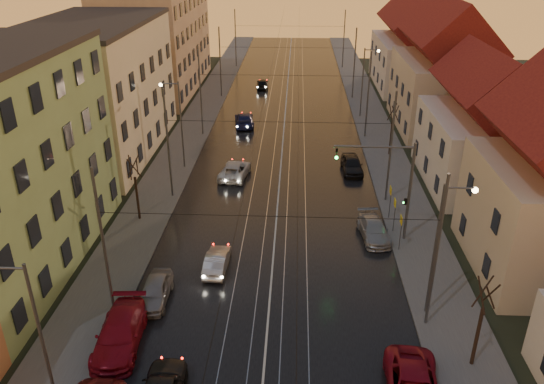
# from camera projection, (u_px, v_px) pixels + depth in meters

# --- Properties ---
(road) EXTENTS (16.00, 120.00, 0.04)m
(road) POSITION_uv_depth(u_px,v_px,m) (284.00, 133.00, 57.17)
(road) COLOR black
(road) RESTS_ON ground
(sidewalk_left) EXTENTS (4.00, 120.00, 0.15)m
(sidewalk_left) POSITION_uv_depth(u_px,v_px,m) (192.00, 131.00, 57.58)
(sidewalk_left) COLOR #4C4C4C
(sidewalk_left) RESTS_ON ground
(sidewalk_right) EXTENTS (4.00, 120.00, 0.15)m
(sidewalk_right) POSITION_uv_depth(u_px,v_px,m) (377.00, 134.00, 56.72)
(sidewalk_right) COLOR #4C4C4C
(sidewalk_right) RESTS_ON ground
(tram_rail_0) EXTENTS (0.06, 120.00, 0.03)m
(tram_rail_0) POSITION_uv_depth(u_px,v_px,m) (263.00, 132.00, 57.25)
(tram_rail_0) COLOR gray
(tram_rail_0) RESTS_ON road
(tram_rail_1) EXTENTS (0.06, 120.00, 0.03)m
(tram_rail_1) POSITION_uv_depth(u_px,v_px,m) (276.00, 133.00, 57.19)
(tram_rail_1) COLOR gray
(tram_rail_1) RESTS_ON road
(tram_rail_2) EXTENTS (0.06, 120.00, 0.03)m
(tram_rail_2) POSITION_uv_depth(u_px,v_px,m) (291.00, 133.00, 57.13)
(tram_rail_2) COLOR gray
(tram_rail_2) RESTS_ON road
(tram_rail_3) EXTENTS (0.06, 120.00, 0.03)m
(tram_rail_3) POSITION_uv_depth(u_px,v_px,m) (304.00, 133.00, 57.06)
(tram_rail_3) COLOR gray
(tram_rail_3) RESTS_ON road
(apartment_left_2) EXTENTS (10.00, 20.00, 12.00)m
(apartment_left_2) POSITION_uv_depth(u_px,v_px,m) (97.00, 91.00, 49.93)
(apartment_left_2) COLOR beige
(apartment_left_2) RESTS_ON ground
(apartment_left_3) EXTENTS (10.00, 24.00, 14.00)m
(apartment_left_3) POSITION_uv_depth(u_px,v_px,m) (158.00, 37.00, 71.09)
(apartment_left_3) COLOR #9F8066
(apartment_left_3) RESTS_ON ground
(house_right_2) EXTENTS (9.18, 12.24, 9.20)m
(house_right_2) POSITION_uv_depth(u_px,v_px,m) (486.00, 131.00, 43.64)
(house_right_2) COLOR silver
(house_right_2) RESTS_ON ground
(house_right_3) EXTENTS (9.18, 14.28, 11.50)m
(house_right_3) POSITION_uv_depth(u_px,v_px,m) (444.00, 75.00, 56.64)
(house_right_3) COLOR #C1B295
(house_right_3) RESTS_ON ground
(house_right_4) EXTENTS (9.18, 16.32, 10.00)m
(house_right_4) POSITION_uv_depth(u_px,v_px,m) (411.00, 50.00, 73.17)
(house_right_4) COLOR silver
(house_right_4) RESTS_ON ground
(catenary_pole_l_1) EXTENTS (0.16, 0.16, 9.00)m
(catenary_pole_l_1) POSITION_uv_depth(u_px,v_px,m) (104.00, 246.00, 27.70)
(catenary_pole_l_1) COLOR #595B60
(catenary_pole_l_1) RESTS_ON ground
(catenary_pole_r_1) EXTENTS (0.16, 0.16, 9.00)m
(catenary_pole_r_1) POSITION_uv_depth(u_px,v_px,m) (436.00, 255.00, 26.96)
(catenary_pole_r_1) COLOR #595B60
(catenary_pole_r_1) RESTS_ON ground
(catenary_pole_l_2) EXTENTS (0.16, 0.16, 9.00)m
(catenary_pole_l_2) POSITION_uv_depth(u_px,v_px,m) (168.00, 145.00, 41.20)
(catenary_pole_l_2) COLOR #595B60
(catenary_pole_l_2) RESTS_ON ground
(catenary_pole_r_2) EXTENTS (0.16, 0.16, 9.00)m
(catenary_pole_r_2) POSITION_uv_depth(u_px,v_px,m) (391.00, 149.00, 40.46)
(catenary_pole_r_2) COLOR #595B60
(catenary_pole_r_2) RESTS_ON ground
(catenary_pole_l_3) EXTENTS (0.16, 0.16, 9.00)m
(catenary_pole_l_3) POSITION_uv_depth(u_px,v_px,m) (201.00, 94.00, 54.70)
(catenary_pole_l_3) COLOR #595B60
(catenary_pole_l_3) RESTS_ON ground
(catenary_pole_r_3) EXTENTS (0.16, 0.16, 9.00)m
(catenary_pole_r_3) POSITION_uv_depth(u_px,v_px,m) (368.00, 96.00, 53.96)
(catenary_pole_r_3) COLOR #595B60
(catenary_pole_r_3) RESTS_ON ground
(catenary_pole_l_4) EXTENTS (0.16, 0.16, 9.00)m
(catenary_pole_l_4) POSITION_uv_depth(u_px,v_px,m) (220.00, 63.00, 68.20)
(catenary_pole_l_4) COLOR #595B60
(catenary_pole_l_4) RESTS_ON ground
(catenary_pole_r_4) EXTENTS (0.16, 0.16, 9.00)m
(catenary_pole_r_4) POSITION_uv_depth(u_px,v_px,m) (354.00, 64.00, 67.46)
(catenary_pole_r_4) COLOR #595B60
(catenary_pole_r_4) RESTS_ON ground
(catenary_pole_l_5) EXTENTS (0.16, 0.16, 9.00)m
(catenary_pole_l_5) POSITION_uv_depth(u_px,v_px,m) (236.00, 39.00, 84.40)
(catenary_pole_l_5) COLOR #595B60
(catenary_pole_l_5) RESTS_ON ground
(catenary_pole_r_5) EXTENTS (0.16, 0.16, 9.00)m
(catenary_pole_r_5) POSITION_uv_depth(u_px,v_px,m) (344.00, 40.00, 83.66)
(catenary_pole_r_5) COLOR #595B60
(catenary_pole_r_5) RESTS_ON ground
(street_lamp_0) EXTENTS (1.75, 0.32, 8.00)m
(street_lamp_0) POSITION_uv_depth(u_px,v_px,m) (32.00, 329.00, 21.25)
(street_lamp_0) COLOR #595B60
(street_lamp_0) RESTS_ON ground
(street_lamp_1) EXTENTS (1.75, 0.32, 8.00)m
(street_lamp_1) POSITION_uv_depth(u_px,v_px,m) (443.00, 238.00, 27.67)
(street_lamp_1) COLOR #595B60
(street_lamp_1) RESTS_ON ground
(street_lamp_2) EXTENTS (1.75, 0.32, 8.00)m
(street_lamp_2) POSITION_uv_depth(u_px,v_px,m) (177.00, 117.00, 46.45)
(street_lamp_2) COLOR #595B60
(street_lamp_2) RESTS_ON ground
(street_lamp_3) EXTENTS (1.75, 0.32, 8.00)m
(street_lamp_3) POSITION_uv_depth(u_px,v_px,m) (366.00, 76.00, 60.07)
(street_lamp_3) COLOR #595B60
(street_lamp_3) RESTS_ON ground
(traffic_light_mast) EXTENTS (5.30, 0.32, 7.20)m
(traffic_light_mast) POSITION_uv_depth(u_px,v_px,m) (396.00, 180.00, 35.04)
(traffic_light_mast) COLOR #595B60
(traffic_light_mast) RESTS_ON ground
(bare_tree_0) EXTENTS (1.09, 1.09, 5.11)m
(bare_tree_0) POSITION_uv_depth(u_px,v_px,m) (136.00, 190.00, 38.54)
(bare_tree_0) COLOR black
(bare_tree_0) RESTS_ON ground
(bare_tree_1) EXTENTS (1.09, 1.09, 5.11)m
(bare_tree_1) POSITION_uv_depth(u_px,v_px,m) (479.00, 326.00, 25.07)
(bare_tree_1) COLOR black
(bare_tree_1) RESTS_ON ground
(bare_tree_2) EXTENTS (1.09, 1.09, 5.11)m
(bare_tree_2) POSITION_uv_depth(u_px,v_px,m) (392.00, 131.00, 50.26)
(bare_tree_2) COLOR black
(bare_tree_2) RESTS_ON ground
(driving_car_1) EXTENTS (1.40, 3.77, 1.23)m
(driving_car_1) POSITION_uv_depth(u_px,v_px,m) (217.00, 261.00, 33.47)
(driving_car_1) COLOR #A8A8AD
(driving_car_1) RESTS_ON ground
(driving_car_2) EXTENTS (2.79, 4.96, 1.31)m
(driving_car_2) POSITION_uv_depth(u_px,v_px,m) (235.00, 170.00, 46.42)
(driving_car_2) COLOR #BEBEBE
(driving_car_2) RESTS_ON ground
(driving_car_3) EXTENTS (2.67, 5.20, 1.45)m
(driving_car_3) POSITION_uv_depth(u_px,v_px,m) (244.00, 119.00, 59.16)
(driving_car_3) COLOR #161A44
(driving_car_3) RESTS_ON ground
(driving_car_4) EXTENTS (1.77, 3.97, 1.33)m
(driving_car_4) POSITION_uv_depth(u_px,v_px,m) (263.00, 84.00, 73.82)
(driving_car_4) COLOR black
(driving_car_4) RESTS_ON ground
(parked_left_2) EXTENTS (2.50, 5.42, 1.54)m
(parked_left_2) POSITION_uv_depth(u_px,v_px,m) (120.00, 333.00, 27.15)
(parked_left_2) COLOR maroon
(parked_left_2) RESTS_ON ground
(parked_left_3) EXTENTS (1.64, 3.98, 1.35)m
(parked_left_3) POSITION_uv_depth(u_px,v_px,m) (155.00, 291.00, 30.56)
(parked_left_3) COLOR gray
(parked_left_3) RESTS_ON ground
(parked_right_1) EXTENTS (2.25, 4.57, 1.28)m
(parked_right_1) POSITION_uv_depth(u_px,v_px,m) (374.00, 229.00, 37.05)
(parked_right_1) COLOR #9A9B9F
(parked_right_1) RESTS_ON ground
(parked_right_2) EXTENTS (1.91, 4.38, 1.47)m
(parked_right_2) POSITION_uv_depth(u_px,v_px,m) (352.00, 164.00, 47.40)
(parked_right_2) COLOR black
(parked_right_2) RESTS_ON ground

